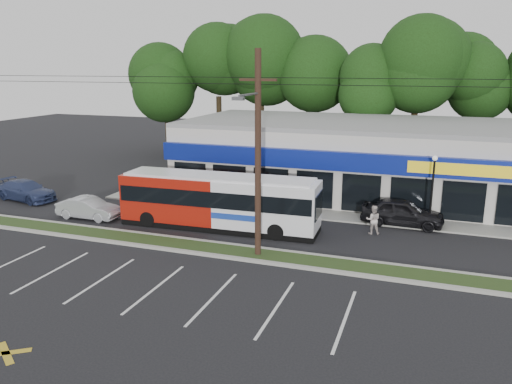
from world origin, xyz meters
The scene contains 15 objects.
ground centered at (0.00, 0.00, 0.00)m, with size 120.00×120.00×0.00m, color black.
grass_strip centered at (0.00, 1.00, 0.06)m, with size 40.00×1.60×0.12m, color #273D19.
curb_south centered at (0.00, 0.15, 0.07)m, with size 40.00×0.25×0.14m, color #9E9E93.
curb_north centered at (0.00, 1.85, 0.07)m, with size 40.00×0.25×0.14m, color #9E9E93.
sidewalk centered at (5.00, 9.00, 0.05)m, with size 32.00×2.20×0.10m, color #9E9E93.
strip_mall centered at (5.50, 15.91, 2.65)m, with size 25.00×12.55×5.30m.
utility_pole centered at (2.83, 0.93, 5.41)m, with size 50.00×2.77×10.00m.
lamp_post centered at (11.00, 8.80, 2.67)m, with size 0.30×0.30×4.25m.
tree_line centered at (4.00, 26.00, 8.42)m, with size 46.76×6.76×11.83m.
metrobus centered at (-0.61, 4.50, 1.66)m, with size 11.76×2.92×3.14m.
car_dark centered at (9.45, 8.50, 0.81)m, with size 1.91×4.76×1.62m, color black.
car_silver centered at (-9.00, 3.50, 0.66)m, with size 1.40×4.01×1.32m, color #A6A8AD.
car_blue centered at (-15.95, 5.68, 0.70)m, with size 1.96×4.81×1.40m, color navy.
pedestrian_a centered at (2.00, 8.50, 0.98)m, with size 0.72×0.47×1.96m, color silver.
pedestrian_b centered at (7.99, 6.37, 0.82)m, with size 0.80×0.62×1.65m, color beige.
Camera 1 is at (10.68, -21.07, 9.21)m, focal length 35.00 mm.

